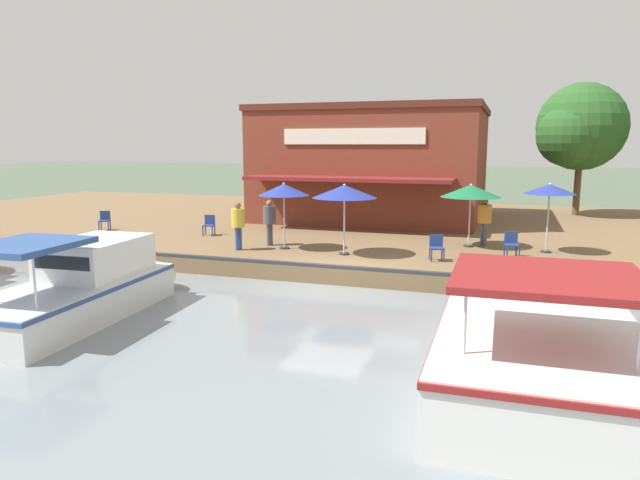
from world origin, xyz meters
TOP-DOWN VIEW (x-y plane):
  - ground_plane at (0.00, 0.00)m, footprint 220.00×220.00m
  - quay_deck at (-11.00, 0.00)m, footprint 22.00×56.00m
  - quay_edge_fender at (-0.10, 0.00)m, footprint 0.20×50.40m
  - waterfront_restaurant at (-12.98, -1.57)m, footprint 10.95×11.02m
  - patio_umbrella_by_entrance at (-2.33, -0.15)m, footprint 2.22×2.22m
  - patio_umbrella_back_row at (-5.32, 3.83)m, footprint 2.21×2.21m
  - patio_umbrella_far_corner at (-2.72, -2.54)m, footprint 1.84×1.84m
  - patio_umbrella_near_quay_edge at (-4.99, 6.52)m, footprint 1.76×1.76m
  - cafe_chair_far_corner_seat at (-4.68, -6.75)m, footprint 0.53×0.53m
  - cafe_chair_beside_entrance at (-3.75, 5.36)m, footprint 0.53×0.53m
  - cafe_chair_mid_patio at (-2.31, 3.02)m, footprint 0.55×0.55m
  - cafe_chair_under_first_umbrella at (-4.52, -11.93)m, footprint 0.59×0.59m
  - person_near_entrance at (-1.98, -4.03)m, footprint 0.49×0.49m
  - person_mid_patio at (-5.72, 4.35)m, footprint 0.51×0.51m
  - person_at_quay_edge at (-3.25, -3.35)m, footprint 0.48×0.48m
  - motorboat_fourth_along at (4.75, -4.90)m, footprint 6.91×2.70m
  - motorboat_distant_upstream at (4.60, 5.81)m, footprint 8.87×3.44m
  - tree_downstream_bank at (-17.03, 8.44)m, footprint 4.85×4.62m

SIDE VIEW (x-z plane):
  - ground_plane at x=0.00m, z-range 0.00..0.00m
  - quay_deck at x=-11.00m, z-range 0.00..0.60m
  - quay_edge_fender at x=-0.10m, z-range 0.60..0.70m
  - motorboat_distant_upstream at x=4.60m, z-range -0.42..1.92m
  - motorboat_fourth_along at x=4.75m, z-range -0.29..1.89m
  - cafe_chair_far_corner_seat at x=-4.68m, z-range 0.65..1.50m
  - cafe_chair_beside_entrance at x=-3.75m, z-range 0.65..1.50m
  - cafe_chair_mid_patio at x=-2.31m, z-range 0.65..1.50m
  - cafe_chair_under_first_umbrella at x=-4.52m, z-range 0.65..1.50m
  - person_at_quay_edge at x=-3.25m, z-range 0.82..2.54m
  - person_near_entrance at x=-1.98m, z-range 0.82..2.55m
  - person_mid_patio at x=-5.72m, z-range 0.84..2.63m
  - patio_umbrella_back_row at x=-5.32m, z-range 1.51..3.86m
  - patio_umbrella_far_corner at x=-2.72m, z-range 1.55..3.97m
  - patio_umbrella_by_entrance at x=-2.33m, z-range 1.56..4.02m
  - patio_umbrella_near_quay_edge at x=-4.99m, z-range 1.60..4.06m
  - waterfront_restaurant at x=-12.98m, z-range 0.60..6.25m
  - tree_downstream_bank at x=-17.03m, z-range 1.68..8.72m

